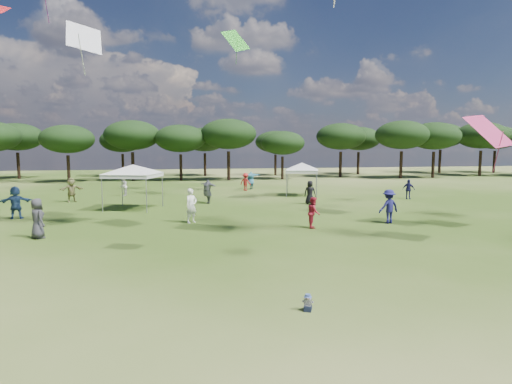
% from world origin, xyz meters
% --- Properties ---
extents(ground, '(140.00, 140.00, 0.00)m').
position_xyz_m(ground, '(0.00, 0.00, 0.00)').
color(ground, '#375118').
rests_on(ground, ground).
extents(tree_line, '(108.78, 17.63, 7.77)m').
position_xyz_m(tree_line, '(2.39, 47.41, 5.42)').
color(tree_line, black).
rests_on(tree_line, ground).
extents(tent_left, '(6.11, 6.11, 3.32)m').
position_xyz_m(tent_left, '(-5.82, 21.02, 2.90)').
color(tent_left, gray).
rests_on(tent_left, ground).
extents(tent_right, '(5.17, 5.17, 3.14)m').
position_xyz_m(tent_right, '(7.52, 26.48, 2.71)').
color(tent_right, gray).
rests_on(tent_right, ground).
extents(toddler, '(0.34, 0.37, 0.45)m').
position_xyz_m(toddler, '(0.50, 1.74, 0.20)').
color(toddler, black).
rests_on(toddler, ground).
extents(festival_crowd, '(28.98, 21.76, 1.93)m').
position_xyz_m(festival_crowd, '(-1.13, 22.43, 0.90)').
color(festival_crowd, '#265B74').
rests_on(festival_crowd, ground).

